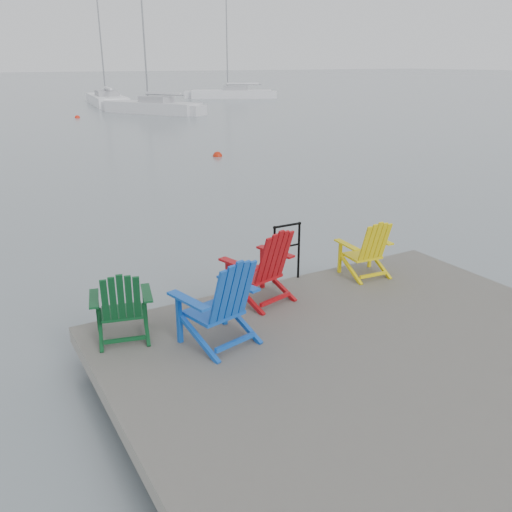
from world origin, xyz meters
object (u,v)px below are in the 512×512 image
chair_yellow (367,248)px  sailboat_mid (107,100)px  chair_green (121,304)px  buoy_d (77,118)px  chair_red (263,265)px  buoy_c (178,114)px  chair_blue (221,301)px  sailboat_far (232,95)px  sailboat_near (153,108)px  handrail (287,247)px  buoy_a (218,156)px

chair_yellow → sailboat_mid: sailboat_mid is taller
chair_green → buoy_d: bearing=92.7°
chair_red → sailboat_mid: bearing=63.0°
chair_green → chair_yellow: chair_yellow is taller
chair_red → buoy_c: chair_red is taller
chair_green → chair_blue: 1.20m
buoy_c → sailboat_far: bearing=49.5°
chair_green → sailboat_far: size_ratio=0.08×
chair_green → sailboat_near: 36.09m
sailboat_mid → handrail: bearing=-94.1°
chair_red → buoy_a: bearing=51.9°
chair_red → buoy_d: bearing=67.3°
sailboat_mid → chair_yellow: bearing=-92.5°
chair_blue → sailboat_far: 52.79m
handrail → chair_blue: chair_blue is taller
chair_red → sailboat_near: (10.44, 33.77, -0.69)m
chair_red → buoy_a: size_ratio=2.77×
chair_blue → sailboat_near: sailboat_near is taller
buoy_c → sailboat_near: bearing=141.9°
chair_red → sailboat_mid: sailboat_mid is taller
chair_green → chair_blue: (0.98, -0.69, 0.09)m
buoy_c → buoy_d: bearing=176.4°
chair_green → chair_yellow: bearing=15.9°
sailboat_far → buoy_d: (-18.64, -12.96, -0.36)m
handrail → chair_blue: bearing=-143.7°
chair_red → sailboat_far: size_ratio=0.09×
chair_red → chair_yellow: bearing=-14.0°
chair_green → buoy_d: 33.83m
chair_yellow → buoy_d: size_ratio=2.61×
sailboat_far → handrail: bearing=-176.8°
chair_yellow → sailboat_near: (8.56, 33.75, -0.61)m
chair_red → chair_green: bearing=168.4°
chair_blue → sailboat_mid: sailboat_mid is taller
buoy_c → buoy_d: (-7.20, 0.45, 0.00)m
sailboat_near → sailboat_far: sailboat_far is taller
handrail → chair_yellow: 1.27m
buoy_d → handrail: bearing=-97.1°
buoy_d → sailboat_far: bearing=34.8°
sailboat_near → sailboat_mid: size_ratio=0.80×
handrail → buoy_a: bearing=68.2°
sailboat_mid → buoy_d: 11.82m
sailboat_mid → sailboat_far: bearing=17.1°
sailboat_far → buoy_a: sailboat_far is taller
sailboat_mid → buoy_c: size_ratio=32.80×
handrail → chair_blue: size_ratio=0.82×
handrail → buoy_d: (4.05, 32.54, -1.04)m
chair_green → sailboat_near: (12.46, 33.87, -0.61)m
chair_green → sailboat_mid: 45.40m
handrail → buoy_d: size_ratio=2.55×
chair_red → buoy_c: 34.72m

